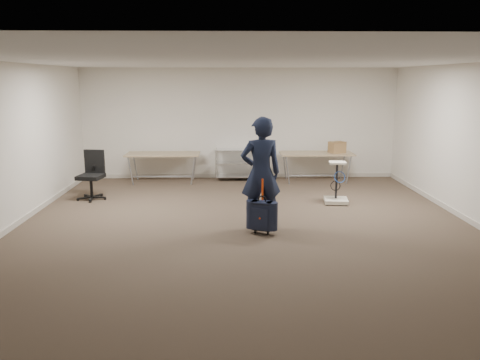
{
  "coord_description": "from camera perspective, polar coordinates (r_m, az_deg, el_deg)",
  "views": [
    {
      "loc": [
        -0.31,
        -7.47,
        2.51
      ],
      "look_at": [
        -0.1,
        0.3,
        0.83
      ],
      "focal_mm": 35.0,
      "sensor_mm": 36.0,
      "label": 1
    }
  ],
  "objects": [
    {
      "name": "ground",
      "position": [
        7.89,
        0.78,
        -6.39
      ],
      "size": [
        9.0,
        9.0,
        0.0
      ],
      "primitive_type": "plane",
      "color": "#413627",
      "rests_on": "ground"
    },
    {
      "name": "room_shell",
      "position": [
        9.2,
        0.43,
        -3.36
      ],
      "size": [
        8.0,
        9.0,
        9.0
      ],
      "color": "white",
      "rests_on": "ground"
    },
    {
      "name": "folding_table_left",
      "position": [
        11.68,
        -9.37,
        2.97
      ],
      "size": [
        1.8,
        0.75,
        0.73
      ],
      "color": "#95825B",
      "rests_on": "ground"
    },
    {
      "name": "folding_table_right",
      "position": [
        11.78,
        9.3,
        3.05
      ],
      "size": [
        1.8,
        0.75,
        0.73
      ],
      "color": "#95825B",
      "rests_on": "ground"
    },
    {
      "name": "wire_shelf",
      "position": [
        11.86,
        -0.03,
        2.11
      ],
      "size": [
        1.22,
        0.47,
        0.8
      ],
      "color": "silver",
      "rests_on": "ground"
    },
    {
      "name": "person",
      "position": [
        7.93,
        2.55,
        0.85
      ],
      "size": [
        0.76,
        0.56,
        1.91
      ],
      "primitive_type": "imported",
      "rotation": [
        0.0,
        0.0,
        3.3
      ],
      "color": "black",
      "rests_on": "ground"
    },
    {
      "name": "suitcase",
      "position": [
        7.73,
        2.68,
        -4.34
      ],
      "size": [
        0.39,
        0.31,
        0.93
      ],
      "color": "black",
      "rests_on": "ground"
    },
    {
      "name": "office_chair",
      "position": [
        10.47,
        -17.58,
        -0.52
      ],
      "size": [
        0.63,
        0.63,
        1.04
      ],
      "color": "black",
      "rests_on": "ground"
    },
    {
      "name": "equipment_cart",
      "position": [
        9.85,
        11.66,
        -1.48
      ],
      "size": [
        0.53,
        0.53,
        0.87
      ],
      "color": "beige",
      "rests_on": "ground"
    },
    {
      "name": "cardboard_box",
      "position": [
        11.84,
        11.75,
        3.93
      ],
      "size": [
        0.44,
        0.39,
        0.27
      ],
      "primitive_type": "cube",
      "rotation": [
        0.0,
        0.0,
        0.37
      ],
      "color": "olive",
      "rests_on": "folding_table_right"
    }
  ]
}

